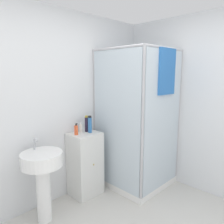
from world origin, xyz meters
TOP-DOWN VIEW (x-y plane):
  - wall_back at (0.00, 1.70)m, footprint 6.40×0.06m
  - shower_enclosure at (1.15, 1.12)m, footprint 0.92×0.95m
  - vanity_cabinet at (0.43, 1.49)m, footprint 0.41×0.36m
  - sink at (-0.26, 1.38)m, footprint 0.46×0.46m
  - soap_dispenser at (0.31, 1.51)m, footprint 0.05×0.05m
  - shampoo_bottle_tall_black at (0.51, 1.54)m, footprint 0.05×0.05m
  - shampoo_bottle_blue at (0.51, 1.47)m, footprint 0.05×0.05m
  - lotion_bottle_white at (0.43, 1.56)m, footprint 0.04×0.05m

SIDE VIEW (x-z plane):
  - vanity_cabinet at x=0.43m, z-range 0.00..0.89m
  - shower_enclosure at x=1.15m, z-range -0.46..1.57m
  - sink at x=-0.26m, z-range 0.12..1.08m
  - lotion_bottle_white at x=0.43m, z-range 0.87..1.02m
  - soap_dispenser at x=0.31m, z-range 0.87..1.03m
  - shampoo_bottle_tall_black at x=0.51m, z-range 0.88..1.11m
  - shampoo_bottle_blue at x=0.51m, z-range 0.88..1.12m
  - wall_back at x=0.00m, z-range 0.00..2.50m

